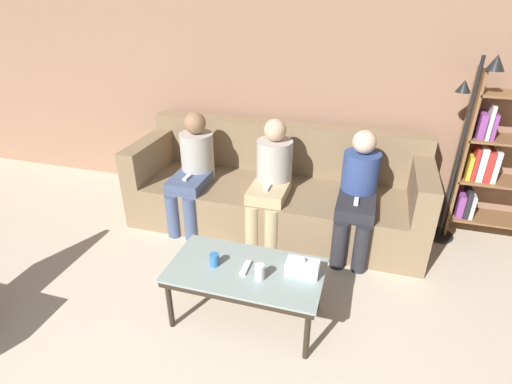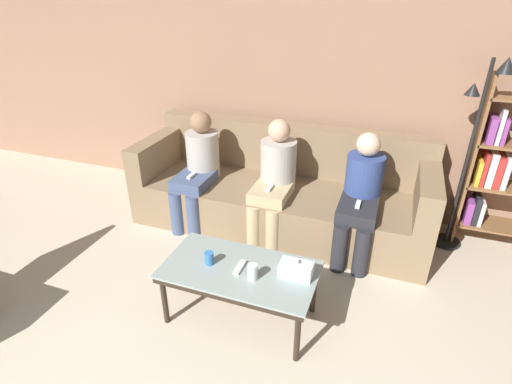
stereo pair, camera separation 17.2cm
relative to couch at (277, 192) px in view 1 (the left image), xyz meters
The scene contains 12 objects.
wall_back 1.11m from the couch, 90.00° to the left, with size 12.00×0.06×2.60m.
couch is the anchor object (origin of this frame).
coffee_table 1.37m from the couch, 85.00° to the right, with size 1.06×0.56×0.44m.
cup_near_left 1.46m from the couch, 80.53° to the right, with size 0.07×0.07×0.11m.
cup_near_right 1.40m from the couch, 94.08° to the right, with size 0.06×0.06×0.09m.
tissue_box 1.40m from the couch, 69.09° to the right, with size 0.22×0.12×0.13m.
game_remote 1.37m from the couch, 85.00° to the right, with size 0.04×0.15×0.02m.
bookshelf 2.03m from the couch, ahead, with size 0.92×0.32×1.55m.
standing_lamp 1.75m from the couch, ahead, with size 0.31×0.26×1.68m.
seated_person_left_end 0.85m from the couch, 163.74° to the right, with size 0.32×0.65×1.10m.
seated_person_mid_left 0.35m from the couch, 90.00° to the right, with size 0.33×0.64×1.11m.
seated_person_mid_right 0.85m from the couch, 17.25° to the right, with size 0.32×0.68×1.08m.
Camera 1 is at (0.81, -0.42, 2.16)m, focal length 28.00 mm.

